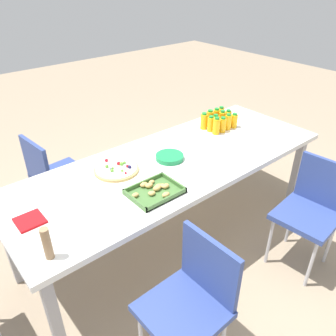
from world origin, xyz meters
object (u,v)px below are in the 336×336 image
at_px(juice_bottle_5, 222,119).
at_px(juice_bottle_9, 228,122).
at_px(chair_near_right, 53,173).
at_px(napkin_stack, 30,221).
at_px(party_table, 173,167).
at_px(plate_stack, 170,157).
at_px(fruit_pizza, 117,169).
at_px(cardboard_tube, 47,244).
at_px(juice_bottle_8, 234,121).
at_px(juice_bottle_3, 204,121).
at_px(snack_tray, 155,191).
at_px(chair_far_left, 312,206).
at_px(juice_bottle_4, 228,118).
at_px(juice_bottle_11, 216,126).
at_px(juice_bottle_1, 216,117).
at_px(juice_bottle_7, 211,124).
at_px(juice_bottle_0, 221,115).
at_px(juice_bottle_10, 223,125).
at_px(chair_far_right, 192,297).
at_px(juice_bottle_6, 215,122).
at_px(juice_bottle_2, 210,119).

distance_m(juice_bottle_5, juice_bottle_9, 0.08).
distance_m(chair_near_right, napkin_stack, 0.94).
bearing_deg(party_table, plate_stack, -80.08).
distance_m(party_table, juice_bottle_9, 0.74).
xyz_separation_m(fruit_pizza, cardboard_tube, (0.69, 0.48, 0.08)).
bearing_deg(juice_bottle_8, juice_bottle_3, -33.63).
height_order(snack_tray, napkin_stack, snack_tray).
height_order(chair_far_left, juice_bottle_4, juice_bottle_4).
distance_m(chair_near_right, juice_bottle_11, 1.41).
distance_m(juice_bottle_4, napkin_stack, 1.88).
distance_m(juice_bottle_1, juice_bottle_7, 0.17).
relative_size(chair_far_left, juice_bottle_3, 5.64).
xyz_separation_m(juice_bottle_8, fruit_pizza, (1.19, -0.04, -0.05)).
relative_size(juice_bottle_0, juice_bottle_10, 1.07).
distance_m(party_table, juice_bottle_5, 0.76).
bearing_deg(fruit_pizza, napkin_stack, 12.78).
bearing_deg(juice_bottle_3, juice_bottle_1, -179.23).
xyz_separation_m(juice_bottle_4, juice_bottle_8, (0.01, 0.08, -0.00)).
xyz_separation_m(juice_bottle_3, napkin_stack, (1.63, 0.26, -0.06)).
distance_m(chair_far_right, juice_bottle_3, 1.60).
bearing_deg(party_table, chair_far_left, 126.95).
xyz_separation_m(juice_bottle_6, cardboard_tube, (1.73, 0.52, 0.03)).
distance_m(juice_bottle_6, fruit_pizza, 1.04).
bearing_deg(party_table, fruit_pizza, -20.95).
height_order(party_table, juice_bottle_0, juice_bottle_0).
relative_size(juice_bottle_7, juice_bottle_10, 1.02).
height_order(party_table, chair_far_left, chair_far_left).
relative_size(party_table, juice_bottle_1, 16.73).
bearing_deg(juice_bottle_4, napkin_stack, 5.75).
bearing_deg(juice_bottle_7, juice_bottle_1, -153.46).
bearing_deg(chair_far_left, juice_bottle_10, -7.49).
xyz_separation_m(juice_bottle_9, snack_tray, (1.07, 0.34, -0.05)).
bearing_deg(chair_near_right, juice_bottle_4, 61.22).
height_order(juice_bottle_10, juice_bottle_11, juice_bottle_11).
bearing_deg(juice_bottle_9, party_table, 9.03).
relative_size(juice_bottle_2, juice_bottle_11, 1.00).
bearing_deg(juice_bottle_2, juice_bottle_9, 115.00).
xyz_separation_m(juice_bottle_0, juice_bottle_4, (-0.01, 0.08, -0.00)).
bearing_deg(party_table, juice_bottle_1, -160.39).
relative_size(plate_stack, napkin_stack, 1.37).
bearing_deg(chair_near_right, juice_bottle_1, 62.65).
height_order(chair_far_right, fruit_pizza, chair_far_right).
xyz_separation_m(juice_bottle_1, juice_bottle_8, (-0.07, 0.15, -0.01)).
bearing_deg(juice_bottle_7, juice_bottle_2, -131.88).
distance_m(juice_bottle_6, juice_bottle_10, 0.08).
bearing_deg(juice_bottle_11, chair_far_right, 39.16).
bearing_deg(juice_bottle_9, juice_bottle_8, 174.68).
distance_m(juice_bottle_7, plate_stack, 0.61).
bearing_deg(juice_bottle_5, juice_bottle_10, 44.68).
xyz_separation_m(party_table, juice_bottle_0, (-0.79, -0.26, 0.13)).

